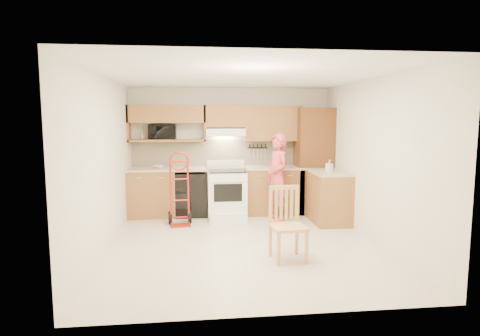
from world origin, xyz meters
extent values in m
cube|color=beige|center=(0.00, 0.00, -0.01)|extent=(4.00, 4.50, 0.02)
cube|color=white|center=(0.00, 0.00, 2.51)|extent=(4.00, 4.50, 0.02)
cube|color=silver|center=(0.00, 2.26, 1.25)|extent=(4.00, 0.02, 2.50)
cube|color=silver|center=(0.00, -2.26, 1.25)|extent=(4.00, 0.02, 2.50)
cube|color=silver|center=(-2.01, 0.00, 1.25)|extent=(0.02, 4.50, 2.50)
cube|color=silver|center=(2.01, 0.00, 1.25)|extent=(0.02, 4.50, 2.50)
cube|color=beige|center=(0.00, 2.23, 1.20)|extent=(3.92, 0.03, 0.55)
cube|color=brown|center=(-1.55, 1.95, 0.45)|extent=(0.90, 0.60, 0.90)
cube|color=black|center=(-0.80, 1.95, 0.42)|extent=(0.60, 0.60, 0.85)
cube|color=brown|center=(0.83, 1.95, 0.45)|extent=(1.14, 0.60, 0.90)
cube|color=#C1AD8C|center=(-1.25, 1.95, 0.92)|extent=(1.50, 0.63, 0.04)
cube|color=#C1AD8C|center=(0.83, 1.95, 0.92)|extent=(1.14, 0.63, 0.04)
cube|color=brown|center=(1.70, 1.15, 0.45)|extent=(0.60, 1.00, 0.90)
cube|color=#C1AD8C|center=(1.70, 1.15, 0.92)|extent=(0.63, 1.00, 0.04)
cube|color=#623016|center=(1.65, 1.95, 1.05)|extent=(0.70, 0.60, 2.10)
cube|color=brown|center=(-1.25, 2.08, 1.98)|extent=(1.50, 0.33, 0.34)
cube|color=brown|center=(-1.25, 2.08, 1.47)|extent=(1.50, 0.33, 0.04)
cube|color=brown|center=(-0.12, 2.08, 1.94)|extent=(0.76, 0.33, 0.44)
cube|color=brown|center=(0.83, 2.08, 1.80)|extent=(1.14, 0.33, 0.70)
cube|color=white|center=(-0.12, 2.02, 1.63)|extent=(0.76, 0.46, 0.14)
imported|color=black|center=(-1.34, 2.08, 1.63)|extent=(0.53, 0.36, 0.29)
imported|color=#D5404A|center=(0.79, 1.34, 0.81)|extent=(0.52, 0.67, 1.63)
imported|color=white|center=(1.70, 1.14, 1.04)|extent=(0.12, 0.12, 0.21)
imported|color=white|center=(-1.43, 1.95, 0.97)|extent=(0.28, 0.28, 0.05)
camera|label=1|loc=(-0.71, -5.84, 1.88)|focal=29.96mm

